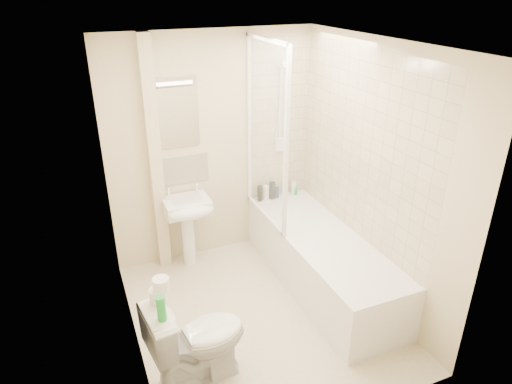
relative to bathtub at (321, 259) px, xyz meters
name	(u,v)px	position (x,y,z in m)	size (l,w,h in m)	color
floor	(260,314)	(-0.75, -0.20, -0.29)	(2.50, 2.50, 0.00)	beige
wall_back	(213,149)	(-0.75, 1.05, 0.91)	(2.20, 0.02, 2.40)	beige
wall_left	(122,223)	(-1.85, -0.20, 0.91)	(0.02, 2.50, 2.40)	beige
wall_right	(373,177)	(0.35, -0.20, 0.91)	(0.02, 2.50, 2.40)	beige
ceiling	(261,44)	(-0.75, -0.20, 2.11)	(2.20, 2.50, 0.02)	white
tile_back	(279,121)	(0.00, 1.04, 1.14)	(0.70, 0.01, 1.75)	beige
tile_right	(361,147)	(0.34, 0.00, 1.14)	(0.01, 2.10, 1.75)	beige
pipe_boxing	(155,160)	(-1.37, 0.99, 0.91)	(0.12, 0.12, 2.40)	beige
splashback	(180,170)	(-1.12, 1.04, 0.74)	(0.60, 0.01, 0.30)	beige
mirror	(176,118)	(-1.12, 1.04, 1.29)	(0.46, 0.01, 0.60)	white
strip_light	(174,80)	(-1.12, 1.02, 1.66)	(0.42, 0.07, 0.07)	silver
bathtub	(321,259)	(0.00, 0.00, 0.00)	(0.70, 2.10, 0.55)	white
shower_screen	(266,134)	(-0.35, 0.60, 1.16)	(0.04, 0.92, 1.80)	white
shower_fixture	(281,111)	(0.00, 0.99, 1.26)	(0.10, 0.16, 0.99)	white
pedestal_sink	(188,214)	(-1.12, 0.81, 0.33)	(0.46, 0.44, 0.89)	white
bottle_black_a	(260,194)	(-0.26, 0.96, 0.35)	(0.06, 0.06, 0.18)	black
bottle_white_a	(266,193)	(-0.18, 0.96, 0.35)	(0.06, 0.06, 0.17)	white
bottle_black_b	(272,190)	(-0.10, 0.96, 0.36)	(0.07, 0.07, 0.20)	black
bottle_blue	(277,192)	(-0.04, 0.96, 0.32)	(0.05, 0.05, 0.13)	navy
bottle_cream	(284,189)	(0.05, 0.96, 0.36)	(0.06, 0.06, 0.19)	beige
bottle_white_b	(294,188)	(0.17, 0.96, 0.34)	(0.06, 0.06, 0.16)	white
bottle_green	(294,191)	(0.18, 0.96, 0.31)	(0.07, 0.07, 0.09)	green
toilet	(198,340)	(-1.47, -0.69, 0.09)	(0.79, 0.52, 0.75)	white
toilet_roll_lower	(158,296)	(-1.71, -0.62, 0.52)	(0.12, 0.12, 0.10)	white
toilet_roll_upper	(161,284)	(-1.69, -0.64, 0.62)	(0.12, 0.12, 0.09)	white
green_bottle	(161,309)	(-1.73, -0.82, 0.56)	(0.06, 0.06, 0.19)	green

